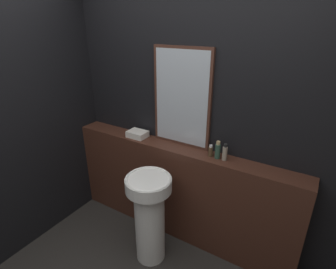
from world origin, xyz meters
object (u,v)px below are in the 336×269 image
lotion_bottle (225,153)px  towel_stack (137,134)px  conditioner_bottle (218,150)px  shampoo_bottle (211,151)px  pedestal_sink (149,213)px  mirror (182,98)px

lotion_bottle → towel_stack: bearing=-180.0°
towel_stack → conditioner_bottle: size_ratio=1.22×
shampoo_bottle → conditioner_bottle: bearing=0.0°
shampoo_bottle → towel_stack: bearing=180.0°
pedestal_sink → lotion_bottle: lotion_bottle is taller
lotion_bottle → conditioner_bottle: bearing=-180.0°
mirror → conditioner_bottle: mirror is taller
towel_stack → mirror: bearing=11.1°
mirror → pedestal_sink: bearing=-92.5°
towel_stack → conditioner_bottle: 0.87m
pedestal_sink → lotion_bottle: bearing=40.6°
conditioner_bottle → pedestal_sink: bearing=-135.5°
towel_stack → lotion_bottle: lotion_bottle is taller
towel_stack → conditioner_bottle: bearing=0.0°
shampoo_bottle → lotion_bottle: lotion_bottle is taller
mirror → towel_stack: mirror is taller
towel_stack → pedestal_sink: bearing=-44.5°
mirror → towel_stack: bearing=-168.9°
conditioner_bottle → mirror: bearing=167.6°
conditioner_bottle → shampoo_bottle: bearing=180.0°
pedestal_sink → lotion_bottle: 0.86m
shampoo_bottle → lotion_bottle: size_ratio=0.71×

